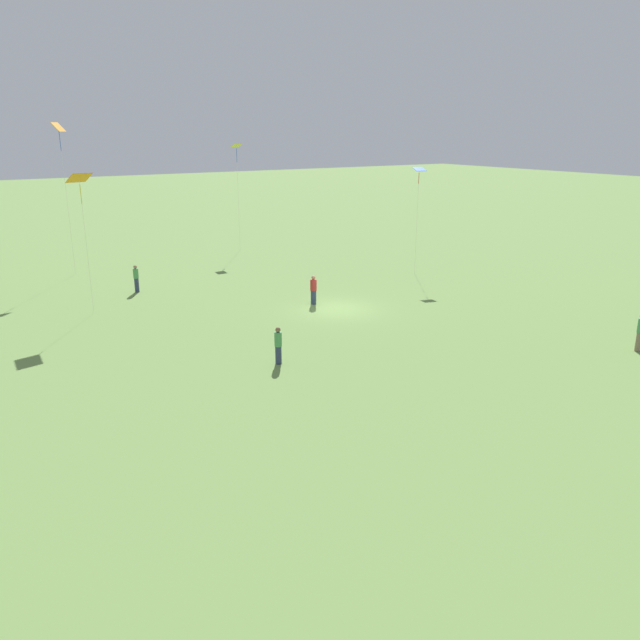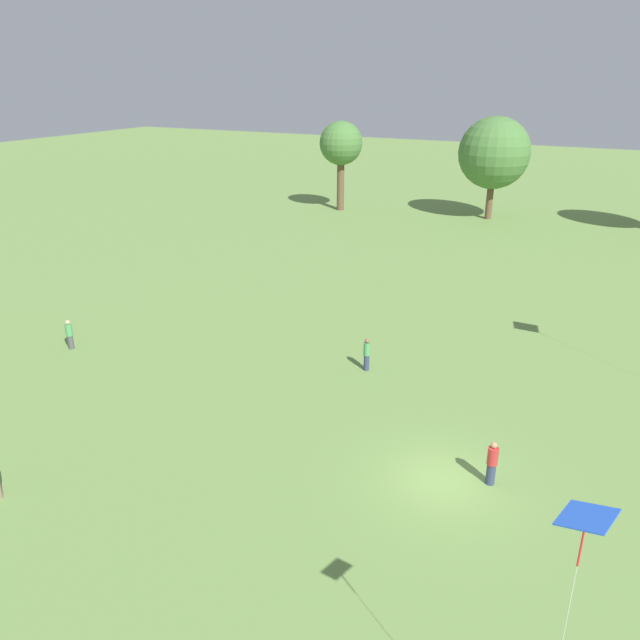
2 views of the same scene
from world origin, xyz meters
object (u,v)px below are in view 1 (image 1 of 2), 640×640
object	(u,v)px
person_0	(640,332)
kite_5	(419,173)
person_2	(313,290)
person_1	(136,278)
person_4	(278,345)
kite_3	(59,134)
kite_0	(237,151)
kite_2	(79,181)

from	to	relation	value
person_0	kite_5	xyz separation A→B (m)	(18.86, -2.03, 6.37)
person_2	person_1	bearing A→B (deg)	-141.93
person_1	person_4	world-z (taller)	person_1
person_2	kite_5	size ratio (longest dim) A/B	0.23
person_2	kite_3	xyz separation A→B (m)	(16.45, 10.63, 9.12)
person_4	kite_5	world-z (taller)	kite_5
person_1	kite_0	distance (m)	17.62
person_1	kite_0	bearing A→B (deg)	-152.30
person_2	kite_2	world-z (taller)	kite_2
person_4	kite_2	world-z (taller)	kite_2
person_4	kite_0	world-z (taller)	kite_0
kite_2	kite_3	world-z (taller)	kite_3
person_1	kite_5	size ratio (longest dim) A/B	0.23
person_2	person_4	xyz separation A→B (m)	(-7.82, 6.70, -0.00)
kite_3	kite_5	distance (m)	25.37
kite_2	kite_3	distance (m)	11.66
kite_0	person_0	bearing A→B (deg)	141.22
person_0	kite_2	size ratio (longest dim) A/B	0.23
person_4	kite_2	distance (m)	15.48
kite_5	kite_2	bearing A→B (deg)	-125.05
person_0	kite_0	xyz separation A→B (m)	(34.49, 4.90, 7.60)
person_2	kite_2	size ratio (longest dim) A/B	0.22
person_4	kite_5	size ratio (longest dim) A/B	0.23
person_4	kite_3	size ratio (longest dim) A/B	0.16
kite_0	kite_5	xyz separation A→B (m)	(-15.62, -6.93, -1.23)
kite_3	kite_5	bearing A→B (deg)	-34.81
kite_0	kite_2	size ratio (longest dim) A/B	1.14
person_1	person_2	bearing A→B (deg)	121.68
kite_2	kite_5	size ratio (longest dim) A/B	1.04
kite_0	person_2	bearing A→B (deg)	121.35
kite_2	person_2	bearing A→B (deg)	-171.46
person_4	kite_3	bearing A→B (deg)	-39.52
person_2	kite_5	world-z (taller)	kite_5
person_0	kite_0	size ratio (longest dim) A/B	0.21
person_0	person_1	xyz separation A→B (m)	(24.38, 17.14, -0.04)
kite_3	person_2	bearing A→B (deg)	-60.36
person_1	person_2	size ratio (longest dim) A/B	1.01
person_4	kite_2	xyz separation A→B (m)	(12.94, 5.23, 6.71)
person_2	kite_2	distance (m)	14.62
person_1	kite_3	world-z (taller)	kite_3
kite_0	kite_2	xyz separation A→B (m)	(-13.74, 15.87, -0.97)
person_2	person_4	bearing A→B (deg)	-46.06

